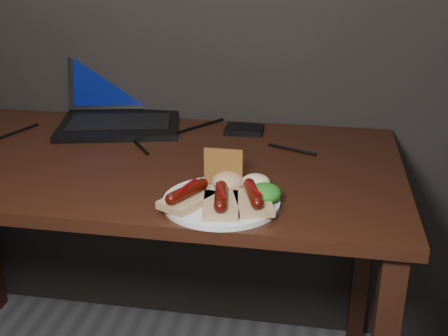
% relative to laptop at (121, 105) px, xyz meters
% --- Properties ---
extents(desk, '(1.40, 0.70, 0.75)m').
position_rel_laptop_xyz_m(desk, '(0.11, -0.29, -0.14)').
color(desk, '#35150D').
rests_on(desk, ground).
extents(laptop, '(0.42, 0.42, 0.25)m').
position_rel_laptop_xyz_m(laptop, '(0.00, 0.00, 0.00)').
color(laptop, black).
rests_on(laptop, desk).
extents(hard_drive, '(0.11, 0.08, 0.02)m').
position_rel_laptop_xyz_m(hard_drive, '(0.38, -0.04, -0.04)').
color(hard_drive, black).
rests_on(hard_drive, desk).
extents(desk_cables, '(0.90, 0.34, 0.01)m').
position_rel_laptop_xyz_m(desk_cables, '(0.13, -0.13, -0.05)').
color(desk_cables, black).
rests_on(desk_cables, desk).
extents(plate, '(0.32, 0.32, 0.01)m').
position_rel_laptop_xyz_m(plate, '(0.40, -0.52, -0.05)').
color(plate, white).
rests_on(plate, desk).
extents(bread_sausage_left, '(0.12, 0.13, 0.04)m').
position_rel_laptop_xyz_m(bread_sausage_left, '(0.34, -0.55, -0.02)').
color(bread_sausage_left, tan).
rests_on(bread_sausage_left, plate).
extents(bread_sausage_center, '(0.09, 0.12, 0.04)m').
position_rel_laptop_xyz_m(bread_sausage_center, '(0.41, -0.56, -0.02)').
color(bread_sausage_center, tan).
rests_on(bread_sausage_center, plate).
extents(bread_sausage_right, '(0.10, 0.13, 0.04)m').
position_rel_laptop_xyz_m(bread_sausage_right, '(0.47, -0.54, -0.02)').
color(bread_sausage_right, tan).
rests_on(bread_sausage_right, plate).
extents(crispbread, '(0.08, 0.01, 0.08)m').
position_rel_laptop_xyz_m(crispbread, '(0.40, -0.45, 0.00)').
color(crispbread, '#A8702E').
rests_on(crispbread, plate).
extents(salad_greens, '(0.07, 0.07, 0.04)m').
position_rel_laptop_xyz_m(salad_greens, '(0.49, -0.51, -0.02)').
color(salad_greens, '#185410').
rests_on(salad_greens, plate).
extents(salsa_mound, '(0.07, 0.07, 0.04)m').
position_rel_laptop_xyz_m(salsa_mound, '(0.41, -0.47, -0.02)').
color(salsa_mound, maroon).
rests_on(salsa_mound, plate).
extents(coleslaw_mound, '(0.06, 0.06, 0.04)m').
position_rel_laptop_xyz_m(coleslaw_mound, '(0.47, -0.46, -0.02)').
color(coleslaw_mound, white).
rests_on(coleslaw_mound, plate).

